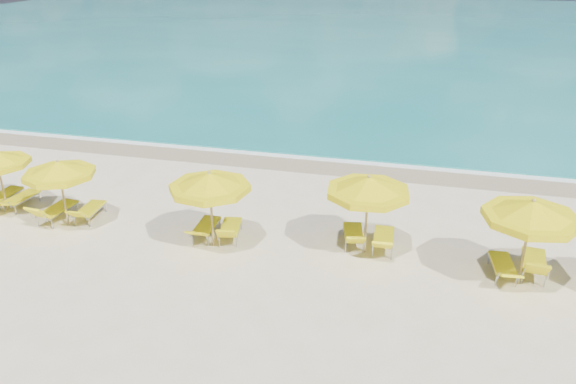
# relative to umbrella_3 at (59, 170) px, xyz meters

# --- Properties ---
(ground_plane) EXTENTS (120.00, 120.00, 0.00)m
(ground_plane) POSITION_rel_umbrella_3_xyz_m (7.03, 0.23, -1.95)
(ground_plane) COLOR beige
(ocean) EXTENTS (120.00, 80.00, 0.30)m
(ocean) POSITION_rel_umbrella_3_xyz_m (7.03, 48.23, -1.95)
(ocean) COLOR #147371
(ocean) RESTS_ON ground
(wet_sand_band) EXTENTS (120.00, 2.60, 0.01)m
(wet_sand_band) POSITION_rel_umbrella_3_xyz_m (7.03, 7.63, -1.95)
(wet_sand_band) COLOR tan
(wet_sand_band) RESTS_ON ground
(foam_line) EXTENTS (120.00, 1.20, 0.03)m
(foam_line) POSITION_rel_umbrella_3_xyz_m (7.03, 8.43, -1.95)
(foam_line) COLOR white
(foam_line) RESTS_ON ground
(whitecap_near) EXTENTS (14.00, 0.36, 0.05)m
(whitecap_near) POSITION_rel_umbrella_3_xyz_m (1.03, 17.23, -1.95)
(whitecap_near) COLOR white
(whitecap_near) RESTS_ON ground
(whitecap_far) EXTENTS (18.00, 0.30, 0.05)m
(whitecap_far) POSITION_rel_umbrella_3_xyz_m (15.03, 24.23, -1.95)
(whitecap_far) COLOR white
(whitecap_far) RESTS_ON ground
(umbrella_3) EXTENTS (2.29, 2.29, 2.29)m
(umbrella_3) POSITION_rel_umbrella_3_xyz_m (0.00, 0.00, 0.00)
(umbrella_3) COLOR tan
(umbrella_3) RESTS_ON ground
(umbrella_4) EXTENTS (2.91, 2.91, 2.47)m
(umbrella_4) POSITION_rel_umbrella_3_xyz_m (5.15, -0.15, 0.15)
(umbrella_4) COLOR tan
(umbrella_4) RESTS_ON ground
(umbrella_5) EXTENTS (3.06, 3.06, 2.50)m
(umbrella_5) POSITION_rel_umbrella_3_xyz_m (9.68, 0.61, 0.18)
(umbrella_5) COLOR tan
(umbrella_5) RESTS_ON ground
(umbrella_6) EXTENTS (2.92, 2.92, 2.54)m
(umbrella_6) POSITION_rel_umbrella_3_xyz_m (13.96, -0.07, 0.21)
(umbrella_6) COLOR tan
(umbrella_6) RESTS_ON ground
(lounger_2_left) EXTENTS (0.63, 1.81, 0.72)m
(lounger_2_left) POSITION_rel_umbrella_3_xyz_m (-3.13, 0.88, -1.74)
(lounger_2_left) COLOR #A5A8AD
(lounger_2_left) RESTS_ON ground
(lounger_2_right) EXTENTS (0.75, 1.82, 0.63)m
(lounger_2_right) POSITION_rel_umbrella_3_xyz_m (-2.41, 0.81, -1.74)
(lounger_2_right) COLOR #A5A8AD
(lounger_2_right) RESTS_ON ground
(lounger_3_left) EXTENTS (0.80, 1.88, 0.91)m
(lounger_3_left) POSITION_rel_umbrella_3_xyz_m (-0.55, 0.23, -1.72)
(lounger_3_left) COLOR #A5A8AD
(lounger_3_left) RESTS_ON ground
(lounger_3_right) EXTENTS (0.70, 1.75, 0.77)m
(lounger_3_right) POSITION_rel_umbrella_3_xyz_m (0.48, 0.55, -1.74)
(lounger_3_right) COLOR #A5A8AD
(lounger_3_right) RESTS_ON ground
(lounger_4_left) EXTENTS (0.66, 1.80, 0.73)m
(lounger_4_left) POSITION_rel_umbrella_3_xyz_m (4.72, 0.34, -1.74)
(lounger_4_left) COLOR #A5A8AD
(lounger_4_left) RESTS_ON ground
(lounger_4_right) EXTENTS (0.91, 1.79, 0.83)m
(lounger_4_right) POSITION_rel_umbrella_3_xyz_m (5.51, 0.41, -1.73)
(lounger_4_right) COLOR #A5A8AD
(lounger_4_right) RESTS_ON ground
(lounger_5_left) EXTENTS (0.92, 1.81, 0.81)m
(lounger_5_left) POSITION_rel_umbrella_3_xyz_m (9.29, 0.99, -1.73)
(lounger_5_left) COLOR #A5A8AD
(lounger_5_left) RESTS_ON ground
(lounger_5_right) EXTENTS (0.67, 1.83, 0.82)m
(lounger_5_right) POSITION_rel_umbrella_3_xyz_m (10.21, 0.92, -1.73)
(lounger_5_right) COLOR #A5A8AD
(lounger_5_right) RESTS_ON ground
(lounger_6_left) EXTENTS (0.75, 1.81, 0.68)m
(lounger_6_left) POSITION_rel_umbrella_3_xyz_m (13.55, 0.20, -1.74)
(lounger_6_left) COLOR #A5A8AD
(lounger_6_left) RESTS_ON ground
(lounger_6_right) EXTENTS (0.83, 1.90, 0.92)m
(lounger_6_right) POSITION_rel_umbrella_3_xyz_m (14.40, 0.51, -1.71)
(lounger_6_right) COLOR #A5A8AD
(lounger_6_right) RESTS_ON ground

